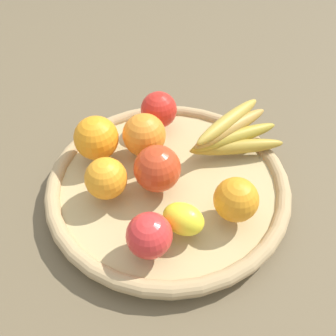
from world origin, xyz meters
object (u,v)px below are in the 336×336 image
at_px(apple_2, 157,169).
at_px(orange_0, 144,135).
at_px(orange_1, 106,178).
at_px(apple_1, 149,235).
at_px(orange_3, 96,138).
at_px(banana_bunch, 233,133).
at_px(orange_2, 236,200).
at_px(lemon_0, 183,219).
at_px(apple_0, 159,110).

bearing_deg(apple_2, orange_0, -74.67).
relative_size(apple_2, orange_0, 0.99).
relative_size(orange_1, apple_1, 1.04).
distance_m(apple_1, orange_3, 0.22).
xyz_separation_m(orange_1, banana_bunch, (-0.22, -0.11, -0.00)).
bearing_deg(banana_bunch, apple_1, 54.97).
height_order(orange_2, apple_2, apple_2).
xyz_separation_m(lemon_0, orange_1, (0.12, -0.08, 0.01)).
height_order(apple_1, orange_2, orange_2).
bearing_deg(apple_2, apple_0, -91.42).
bearing_deg(banana_bunch, apple_0, -26.97).
height_order(apple_0, apple_2, apple_2).
bearing_deg(orange_0, banana_bunch, -176.56).
bearing_deg(apple_0, apple_1, 86.73).
height_order(apple_1, apple_2, apple_2).
xyz_separation_m(banana_bunch, orange_0, (0.16, 0.01, 0.01)).
xyz_separation_m(lemon_0, apple_0, (0.03, -0.25, 0.01)).
height_order(apple_1, apple_0, apple_0).
distance_m(orange_1, orange_2, 0.21).
xyz_separation_m(lemon_0, orange_3, (0.15, -0.17, 0.02)).
distance_m(orange_2, orange_0, 0.21).
relative_size(apple_1, banana_bunch, 0.37).
bearing_deg(orange_3, banana_bunch, -176.22).
bearing_deg(orange_1, lemon_0, 148.15).
bearing_deg(orange_3, orange_0, -175.56).
relative_size(apple_0, apple_2, 0.92).
distance_m(orange_2, apple_2, 0.14).
relative_size(orange_3, banana_bunch, 0.44).
bearing_deg(orange_0, lemon_0, 109.29).
relative_size(orange_1, apple_0, 0.96).
bearing_deg(orange_1, apple_0, -116.05).
height_order(lemon_0, orange_3, orange_3).
bearing_deg(apple_1, apple_0, -93.27).
bearing_deg(apple_2, orange_3, -35.61).
xyz_separation_m(lemon_0, orange_2, (-0.08, -0.03, 0.01)).
height_order(orange_3, orange_0, orange_3).
xyz_separation_m(lemon_0, orange_0, (0.06, -0.18, 0.02)).
height_order(orange_1, orange_0, orange_0).
distance_m(lemon_0, orange_2, 0.09).
xyz_separation_m(lemon_0, banana_bunch, (-0.10, -0.19, 0.01)).
xyz_separation_m(apple_0, orange_0, (0.03, 0.08, 0.00)).
xyz_separation_m(orange_1, orange_0, (-0.06, -0.10, 0.00)).
bearing_deg(apple_1, apple_2, -95.70).
relative_size(banana_bunch, orange_2, 2.60).
distance_m(apple_1, apple_2, 0.12).
xyz_separation_m(apple_1, banana_bunch, (-0.15, -0.22, -0.00)).
xyz_separation_m(orange_3, banana_bunch, (-0.25, -0.02, -0.01)).
height_order(apple_0, orange_0, orange_0).
bearing_deg(apple_1, orange_3, -64.45).
relative_size(banana_bunch, orange_0, 2.29).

